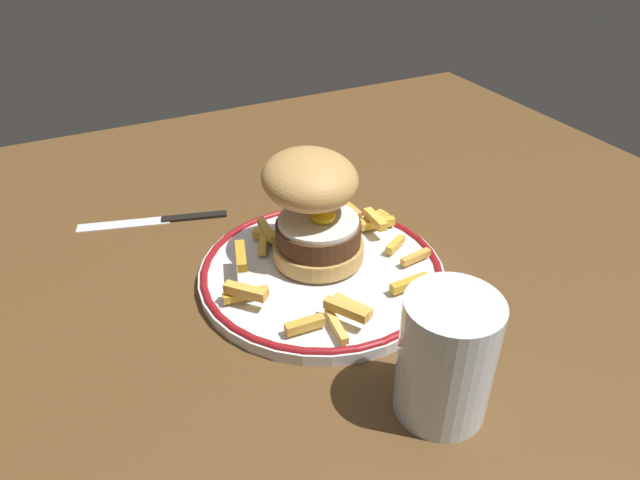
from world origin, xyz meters
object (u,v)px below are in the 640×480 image
dinner_plate (320,269)px  knife (165,219)px  water_glass (445,365)px  burger (314,206)px

dinner_plate → knife: 22.20cm
dinner_plate → water_glass: water_glass is taller
water_glass → knife: water_glass is taller
burger → water_glass: (0.55, -22.02, -2.81)cm
dinner_plate → knife: (-12.14, 18.58, -0.58)cm
dinner_plate → knife: size_ratio=1.46×
dinner_plate → knife: bearing=123.2°
dinner_plate → water_glass: 20.33cm
dinner_plate → knife: dinner_plate is taller
burger → knife: 21.90cm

